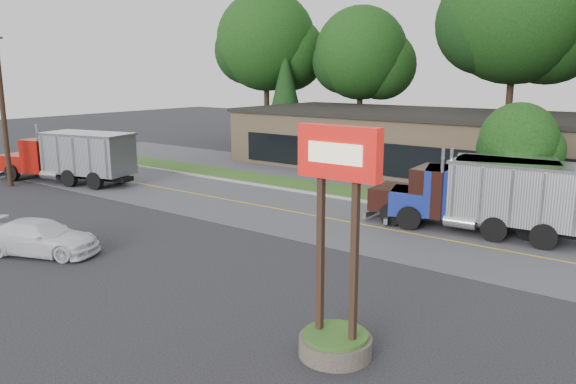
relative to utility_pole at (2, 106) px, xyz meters
The scene contains 18 objects.
ground 19.03m from the utility_pole, 11.00° to the right, with size 140.00×140.00×0.00m, color #38383D.
road 19.50m from the utility_pole, 16.99° to the left, with size 60.00×8.00×0.02m, color slate.
center_line 19.50m from the utility_pole, 16.99° to the left, with size 60.00×0.12×0.01m, color gold.
curb 21.07m from the utility_pole, 28.32° to the left, with size 60.00×0.30×0.12m, color #9E9E99.
grass_verge 21.96m from the utility_pole, 32.57° to the left, with size 60.00×3.40×0.03m, color #305A1F.
far_parking 24.94m from the utility_pole, 42.51° to the left, with size 60.00×7.00×0.02m, color slate.
strip_mall 30.26m from the utility_pole, 48.37° to the left, with size 32.00×12.00×4.00m, color tan.
utility_pole is the anchor object (origin of this frame).
bilo_sign 29.29m from the utility_pole, 11.89° to the right, with size 2.20×1.90×5.95m.
tree_far_a 29.07m from the utility_pole, 93.67° to the left, with size 10.75×10.12×15.34m.
tree_far_b 31.86m from the utility_pole, 75.10° to the left, with size 9.36×8.80×13.34m.
tree_far_c 38.39m from the utility_pole, 54.09° to the left, with size 12.68×11.94×18.09m.
evergreen_left 26.58m from the utility_pole, 85.68° to the left, with size 4.21×4.21×9.57m.
tree_verge 30.38m from the utility_pole, 22.37° to the left, with size 4.04×3.80×5.76m.
dump_truck_red 5.05m from the utility_pole, 52.95° to the left, with size 10.28×4.73×3.36m.
dump_truck_blue 28.79m from the utility_pole, 16.37° to the left, with size 7.62×4.60×3.36m.
dump_truck_maroon 29.05m from the utility_pole, 15.29° to the left, with size 9.66×3.25×3.36m.
rally_car 16.45m from the utility_pole, 22.87° to the right, with size 1.93×4.75×1.38m, color white.
Camera 1 is at (17.60, -13.89, 7.20)m, focal length 35.00 mm.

